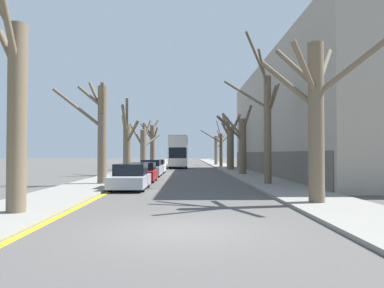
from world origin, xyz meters
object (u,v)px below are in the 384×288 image
Objects in this scene: street_tree_right_1 at (266,121)px; street_tree_right_3 at (230,144)px; street_tree_right_0 at (316,111)px; parked_car_3 at (156,167)px; street_tree_right_5 at (217,149)px; parked_car_2 at (151,169)px; street_tree_left_4 at (152,143)px; street_tree_left_1 at (100,130)px; parked_car_1 at (143,173)px; street_tree_left_2 at (127,144)px; double_decker_bus at (179,150)px; parked_car_0 at (130,177)px; street_tree_left_3 at (144,146)px; street_tree_left_0 at (15,104)px; street_tree_right_4 at (220,147)px; street_tree_right_2 at (241,143)px.

street_tree_right_3 is (0.10, 20.48, -0.96)m from street_tree_right_1.
street_tree_right_0 is 0.73× the size of street_tree_right_1.
street_tree_right_5 is at bearing 72.04° from parked_car_3.
street_tree_right_5 is 1.30× the size of parked_car_2.
street_tree_left_4 is 44.30m from street_tree_right_0.
street_tree_left_1 is at bearing -90.07° from street_tree_left_4.
street_tree_left_1 is 1.67× the size of parked_car_1.
street_tree_left_2 reaches higher than double_decker_bus.
street_tree_right_5 is (0.01, 39.26, -1.30)m from street_tree_right_1.
street_tree_right_3 is 14.28m from parked_car_2.
street_tree_right_0 is 1.60× the size of parked_car_3.
parked_car_3 is at bearing 90.00° from parked_car_1.
street_tree_right_1 is (10.32, -34.24, 0.46)m from street_tree_left_4.
street_tree_right_5 is at bearing 79.10° from parked_car_0.
street_tree_right_5 is at bearing 77.46° from parked_car_1.
street_tree_left_2 is 11.98m from street_tree_left_3.
street_tree_left_0 is 15.33m from street_tree_right_1.
street_tree_right_5 is (10.39, 28.54, -0.16)m from street_tree_left_2.
street_tree_left_1 is 1.58× the size of parked_car_3.
street_tree_right_0 reaches higher than street_tree_left_1.
street_tree_right_1 is 2.14× the size of parked_car_0.
street_tree_left_0 is 10.76m from street_tree_right_0.
street_tree_right_4 is at bearing 71.19° from street_tree_left_1.
street_tree_left_1 is 1.01× the size of street_tree_right_3.
parked_car_1 is at bearing -94.31° from double_decker_bus.
street_tree_left_0 is 24.33m from street_tree_right_2.
street_tree_right_1 is 1.39× the size of street_tree_right_3.
street_tree_left_1 reaches higher than street_tree_right_5.
street_tree_left_1 is 31.42m from street_tree_right_4.
street_tree_right_5 is (-0.05, 48.09, -0.92)m from street_tree_right_0.
double_decker_bus is 19.70m from parked_car_2.
street_tree_left_2 is at bearing 143.61° from parked_car_2.
street_tree_right_0 is at bearing -90.09° from street_tree_right_3.
parked_car_0 is (2.25, -25.27, -2.23)m from street_tree_left_3.
street_tree_left_1 reaches higher than street_tree_right_2.
street_tree_right_4 is 0.63× the size of double_decker_bus.
street_tree_right_5 is 42.64m from parked_car_0.
street_tree_left_4 reaches higher than street_tree_left_3.
street_tree_left_2 is 3.64m from parked_car_2.
double_decker_bus is (-6.18, 37.35, -1.20)m from street_tree_right_0.
street_tree_right_1 reaches higher than street_tree_left_1.
street_tree_left_4 is at bearing 89.86° from street_tree_left_0.
street_tree_left_1 is at bearing -134.37° from street_tree_right_2.
street_tree_left_3 is 1.46× the size of parked_car_3.
street_tree_left_4 reaches higher than parked_car_0.
street_tree_left_0 is 21.96m from street_tree_left_2.
parked_car_0 is at bearing -100.90° from street_tree_right_5.
street_tree_right_0 is (10.35, -31.53, 0.74)m from street_tree_left_3.
street_tree_right_5 is at bearing 90.29° from street_tree_right_3.
street_tree_right_2 is 1.14× the size of street_tree_right_5.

